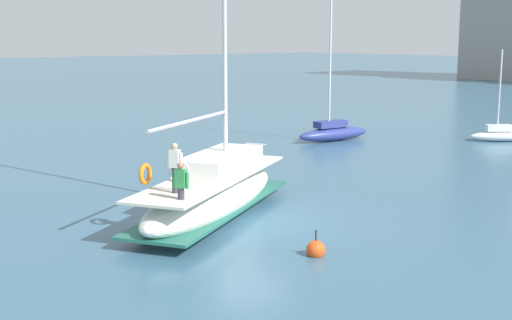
% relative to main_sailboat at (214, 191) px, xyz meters
% --- Properties ---
extents(ground_plane, '(400.00, 400.00, 0.00)m').
position_rel_main_sailboat_xyz_m(ground_plane, '(1.49, 0.52, -0.91)').
color(ground_plane, '#38607A').
extents(main_sailboat, '(6.80, 9.54, 12.93)m').
position_rel_main_sailboat_xyz_m(main_sailboat, '(0.00, 0.00, 0.00)').
color(main_sailboat, white).
rests_on(main_sailboat, ground).
extents(moored_sloop_far, '(1.86, 5.35, 9.04)m').
position_rel_main_sailboat_xyz_m(moored_sloop_far, '(-9.65, 16.48, -0.31)').
color(moored_sloop_far, navy).
rests_on(moored_sloop_far, ground).
extents(moored_cutter_left, '(3.12, 3.47, 5.55)m').
position_rel_main_sailboat_xyz_m(moored_cutter_left, '(-2.84, 24.12, -0.47)').
color(moored_cutter_left, white).
rests_on(moored_cutter_left, ground).
extents(mooring_buoy, '(0.56, 0.56, 0.88)m').
position_rel_main_sailboat_xyz_m(mooring_buoy, '(5.49, -0.45, -0.74)').
color(mooring_buoy, '#EA4C19').
rests_on(mooring_buoy, ground).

